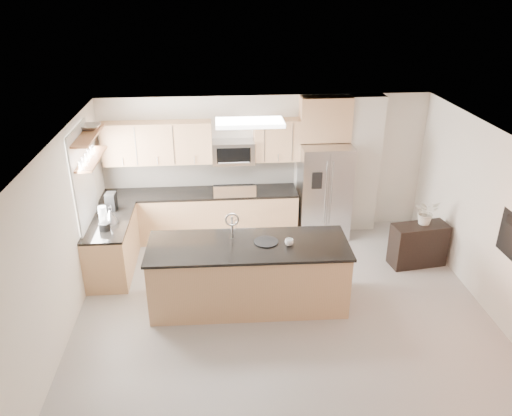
{
  "coord_description": "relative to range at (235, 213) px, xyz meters",
  "views": [
    {
      "loc": [
        -0.89,
        -5.53,
        4.5
      ],
      "look_at": [
        -0.33,
        1.3,
        1.32
      ],
      "focal_mm": 35.0,
      "sensor_mm": 36.0,
      "label": 1
    }
  ],
  "objects": [
    {
      "name": "floor",
      "position": [
        0.6,
        -2.92,
        -0.47
      ],
      "size": [
        6.5,
        6.5,
        0.0
      ],
      "primitive_type": "plane",
      "color": "#999691",
      "rests_on": "ground"
    },
    {
      "name": "ceiling",
      "position": [
        0.6,
        -2.92,
        2.13
      ],
      "size": [
        6.0,
        6.5,
        0.02
      ],
      "primitive_type": "cube",
      "color": "white",
      "rests_on": "wall_back"
    },
    {
      "name": "wall_back",
      "position": [
        0.6,
        0.33,
        0.83
      ],
      "size": [
        6.0,
        0.02,
        2.6
      ],
      "primitive_type": "cube",
      "color": "silver",
      "rests_on": "floor"
    },
    {
      "name": "wall_left",
      "position": [
        -2.4,
        -2.92,
        0.83
      ],
      "size": [
        0.02,
        6.5,
        2.6
      ],
      "primitive_type": "cube",
      "color": "silver",
      "rests_on": "floor"
    },
    {
      "name": "back_counter",
      "position": [
        -0.63,
        0.01,
        -0.0
      ],
      "size": [
        3.55,
        0.66,
        1.44
      ],
      "color": "tan",
      "rests_on": "floor"
    },
    {
      "name": "left_counter",
      "position": [
        -2.07,
        -1.07,
        -0.01
      ],
      "size": [
        0.66,
        1.5,
        0.92
      ],
      "color": "tan",
      "rests_on": "floor"
    },
    {
      "name": "range",
      "position": [
        0.0,
        0.0,
        0.0
      ],
      "size": [
        0.76,
        0.64,
        1.14
      ],
      "color": "black",
      "rests_on": "floor"
    },
    {
      "name": "upper_cabinets",
      "position": [
        -0.7,
        0.16,
        1.35
      ],
      "size": [
        3.5,
        0.33,
        0.75
      ],
      "color": "tan",
      "rests_on": "wall_back"
    },
    {
      "name": "microwave",
      "position": [
        0.0,
        0.12,
        1.16
      ],
      "size": [
        0.76,
        0.4,
        0.4
      ],
      "color": "#B1B1B4",
      "rests_on": "upper_cabinets"
    },
    {
      "name": "refrigerator",
      "position": [
        1.66,
        -0.05,
        0.42
      ],
      "size": [
        0.92,
        0.78,
        1.78
      ],
      "color": "#B1B1B4",
      "rests_on": "floor"
    },
    {
      "name": "partition_column",
      "position": [
        2.42,
        0.18,
        0.83
      ],
      "size": [
        0.6,
        0.3,
        2.6
      ],
      "primitive_type": "cube",
      "color": "beige",
      "rests_on": "floor"
    },
    {
      "name": "window",
      "position": [
        -2.38,
        -1.07,
        1.18
      ],
      "size": [
        0.04,
        1.15,
        1.65
      ],
      "color": "white",
      "rests_on": "wall_left"
    },
    {
      "name": "shelf_lower",
      "position": [
        -2.25,
        -0.97,
        1.48
      ],
      "size": [
        0.3,
        1.2,
        0.04
      ],
      "primitive_type": "cube",
      "color": "brown",
      "rests_on": "wall_left"
    },
    {
      "name": "shelf_upper",
      "position": [
        -2.25,
        -0.97,
        1.85
      ],
      "size": [
        0.3,
        1.2,
        0.04
      ],
      "primitive_type": "cube",
      "color": "brown",
      "rests_on": "wall_left"
    },
    {
      "name": "ceiling_fixture",
      "position": [
        0.2,
        -1.32,
        2.09
      ],
      "size": [
        1.0,
        0.5,
        0.06
      ],
      "primitive_type": "cube",
      "color": "white",
      "rests_on": "ceiling"
    },
    {
      "name": "island",
      "position": [
        0.11,
        -2.19,
        0.03
      ],
      "size": [
        2.93,
        1.1,
        1.43
      ],
      "rotation": [
        0.0,
        0.0,
        -0.02
      ],
      "color": "tan",
      "rests_on": "floor"
    },
    {
      "name": "credenza",
      "position": [
        3.06,
        -1.29,
        -0.1
      ],
      "size": [
        0.97,
        0.51,
        0.74
      ],
      "primitive_type": "cube",
      "rotation": [
        0.0,
        0.0,
        0.14
      ],
      "color": "black",
      "rests_on": "floor"
    },
    {
      "name": "cup",
      "position": [
        0.69,
        -2.26,
        0.58
      ],
      "size": [
        0.13,
        0.13,
        0.1
      ],
      "primitive_type": "imported",
      "rotation": [
        0.0,
        0.0,
        -0.04
      ],
      "color": "white",
      "rests_on": "island"
    },
    {
      "name": "platter",
      "position": [
        0.37,
        -2.15,
        0.54
      ],
      "size": [
        0.4,
        0.4,
        0.02
      ],
      "primitive_type": "cylinder",
      "rotation": [
        0.0,
        0.0,
        -0.13
      ],
      "color": "black",
      "rests_on": "island"
    },
    {
      "name": "blender",
      "position": [
        -2.07,
        -1.39,
        0.62
      ],
      "size": [
        0.17,
        0.17,
        0.4
      ],
      "color": "black",
      "rests_on": "left_counter"
    },
    {
      "name": "kettle",
      "position": [
        -2.02,
        -1.14,
        0.57
      ],
      "size": [
        0.22,
        0.22,
        0.27
      ],
      "color": "#B1B1B4",
      "rests_on": "left_counter"
    },
    {
      "name": "coffee_maker",
      "position": [
        -2.09,
        -0.64,
        0.59
      ],
      "size": [
        0.18,
        0.21,
        0.3
      ],
      "color": "black",
      "rests_on": "left_counter"
    },
    {
      "name": "bowl",
      "position": [
        -2.25,
        -0.72,
        1.92
      ],
      "size": [
        0.48,
        0.48,
        0.1
      ],
      "primitive_type": "imported",
      "rotation": [
        0.0,
        0.0,
        -0.15
      ],
      "color": "#B1B1B4",
      "rests_on": "shelf_upper"
    },
    {
      "name": "flower_vase",
      "position": [
        3.14,
        -1.23,
        0.59
      ],
      "size": [
        0.68,
        0.62,
        0.64
      ],
      "primitive_type": "imported",
      "rotation": [
        0.0,
        0.0,
        0.24
      ],
      "color": "beige",
      "rests_on": "credenza"
    }
  ]
}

